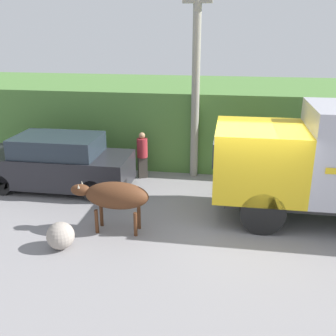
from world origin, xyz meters
The scene contains 7 objects.
ground_plane centered at (0.00, 0.00, 0.00)m, with size 60.00×60.00×0.00m, color gray.
hillside_embankment centered at (0.00, 6.32, 1.38)m, with size 32.00×5.36×2.75m.
brown_cow centered at (-3.29, -0.72, 0.94)m, with size 1.96×0.68×1.29m.
parked_suv centered at (-5.88, 1.69, 0.82)m, with size 4.67×1.80×1.70m.
pedestrian_on_hill centered at (-3.44, 3.01, 0.85)m, with size 0.47×0.47×1.57m.
utility_pole centered at (-1.75, 3.47, 3.25)m, with size 0.90×0.26×6.30m.
roadside_rock centered at (-4.31, -1.73, 0.32)m, with size 0.64×0.64×0.64m.
Camera 1 is at (-0.63, -9.18, 4.80)m, focal length 42.00 mm.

